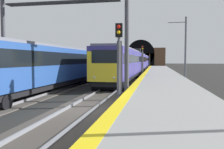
# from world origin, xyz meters

# --- Properties ---
(ground_plane) EXTENTS (320.00, 320.00, 0.00)m
(ground_plane) POSITION_xyz_m (0.00, 0.00, 0.00)
(ground_plane) COLOR black
(platform_right) EXTENTS (112.00, 4.50, 0.91)m
(platform_right) POSITION_xyz_m (0.00, -4.41, 0.46)
(platform_right) COLOR gray
(platform_right) RESTS_ON ground_plane
(platform_right_edge_strip) EXTENTS (112.00, 0.50, 0.01)m
(platform_right_edge_strip) POSITION_xyz_m (0.00, -2.41, 0.91)
(platform_right_edge_strip) COLOR yellow
(platform_right_edge_strip) RESTS_ON platform_right
(track_main_line) EXTENTS (160.00, 2.97, 0.21)m
(track_main_line) POSITION_xyz_m (0.00, 0.00, 0.04)
(track_main_line) COLOR #423D38
(track_main_line) RESTS_ON ground_plane
(track_adjacent_line) EXTENTS (160.00, 3.02, 0.21)m
(track_adjacent_line) POSITION_xyz_m (0.00, 4.81, 0.04)
(track_adjacent_line) COLOR #4C4742
(track_adjacent_line) RESTS_ON ground_plane
(train_main_approaching) EXTENTS (56.13, 3.15, 4.82)m
(train_main_approaching) POSITION_xyz_m (33.99, 0.00, 2.25)
(train_main_approaching) COLOR navy
(train_main_approaching) RESTS_ON ground_plane
(train_adjacent_platform) EXTENTS (62.77, 3.29, 4.69)m
(train_adjacent_platform) POSITION_xyz_m (27.52, 4.81, 2.18)
(train_adjacent_platform) COLOR #264C99
(train_adjacent_platform) RESTS_ON ground_plane
(railway_signal_near) EXTENTS (0.39, 0.38, 4.62)m
(railway_signal_near) POSITION_xyz_m (1.11, -1.79, 2.74)
(railway_signal_near) COLOR #4C4C54
(railway_signal_near) RESTS_ON ground_plane
(railway_signal_mid) EXTENTS (0.39, 0.38, 4.80)m
(railway_signal_mid) POSITION_xyz_m (24.11, -1.79, 2.83)
(railway_signal_mid) COLOR #4C4C54
(railway_signal_mid) RESTS_ON ground_plane
(railway_signal_far) EXTENTS (0.39, 0.38, 4.70)m
(railway_signal_far) POSITION_xyz_m (66.59, -1.79, 2.78)
(railway_signal_far) COLOR #38383D
(railway_signal_far) RESTS_ON ground_plane
(overhead_signal_gantry) EXTENTS (0.70, 9.02, 7.23)m
(overhead_signal_gantry) POSITION_xyz_m (3.20, 2.41, 5.48)
(overhead_signal_gantry) COLOR #3F3F47
(overhead_signal_gantry) RESTS_ON ground_plane
(tunnel_portal) EXTENTS (2.33, 20.13, 11.27)m
(tunnel_portal) POSITION_xyz_m (86.88, 2.41, 3.84)
(tunnel_portal) COLOR brown
(tunnel_portal) RESTS_ON ground_plane
(catenary_mast_near) EXTENTS (0.22, 2.06, 7.43)m
(catenary_mast_near) POSITION_xyz_m (15.73, -7.03, 3.82)
(catenary_mast_near) COLOR #595B60
(catenary_mast_near) RESTS_ON ground_plane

